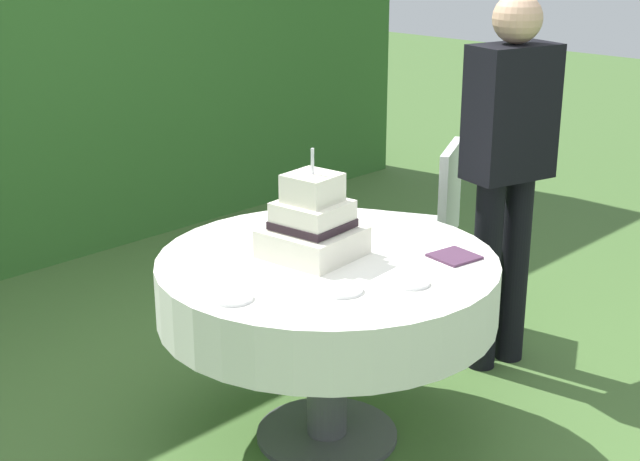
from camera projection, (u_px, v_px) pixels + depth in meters
name	position (u px, v px, depth m)	size (l,w,h in m)	color
ground_plane	(327.00, 436.00, 3.55)	(20.00, 20.00, 0.00)	#476B33
cake_table	(327.00, 289.00, 3.36)	(1.23, 1.23, 0.73)	#4C4C51
wedding_cake	(312.00, 225.00, 3.32)	(0.33, 0.33, 0.40)	silver
serving_plate_near	(411.00, 282.00, 3.09)	(0.13, 0.13, 0.01)	white
serving_plate_far	(232.00, 298.00, 2.96)	(0.13, 0.13, 0.01)	white
serving_plate_left	(342.00, 290.00, 3.03)	(0.14, 0.14, 0.01)	white
napkin_stack	(454.00, 256.00, 3.32)	(0.15, 0.15, 0.01)	#4C2D47
garden_chair	(427.00, 218.00, 4.36)	(0.54, 0.54, 0.89)	white
standing_person	(508.00, 159.00, 3.85)	(0.40, 0.29, 1.60)	black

